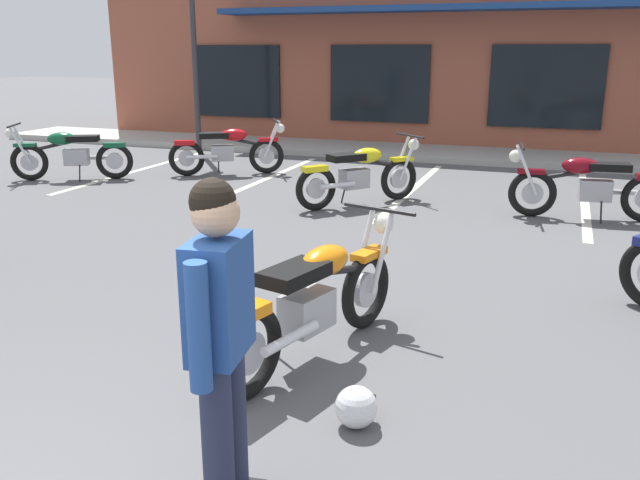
{
  "coord_description": "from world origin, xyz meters",
  "views": [
    {
      "loc": [
        2.24,
        -1.45,
        2.21
      ],
      "look_at": [
        0.26,
        4.0,
        0.55
      ],
      "focal_mm": 37.53,
      "sensor_mm": 36.0,
      "label": 1
    }
  ],
  "objects": [
    {
      "name": "ground_plane",
      "position": [
        0.0,
        4.09,
        0.0
      ],
      "size": [
        80.0,
        80.0,
        0.0
      ],
      "primitive_type": "plane",
      "color": "#515154"
    },
    {
      "name": "sidewalk_kerb",
      "position": [
        0.0,
        12.74,
        0.07
      ],
      "size": [
        22.0,
        1.8,
        0.14
      ],
      "primitive_type": "cube",
      "color": "#A8A59E",
      "rests_on": "ground_plane"
    },
    {
      "name": "brick_storefront_building",
      "position": [
        0.0,
        16.39,
        1.92
      ],
      "size": [
        17.97,
        6.5,
        3.83
      ],
      "color": "brown",
      "rests_on": "ground_plane"
    },
    {
      "name": "painted_stall_lines",
      "position": [
        0.0,
        9.14,
        0.0
      ],
      "size": [
        10.65,
        4.8,
        0.01
      ],
      "color": "silver",
      "rests_on": "ground_plane"
    },
    {
      "name": "motorcycle_foreground_classic",
      "position": [
        0.65,
        2.82,
        0.46
      ],
      "size": [
        0.9,
        2.06,
        0.98
      ],
      "color": "black",
      "rests_on": "ground_plane"
    },
    {
      "name": "motorcycle_black_cruiser",
      "position": [
        2.6,
        8.0,
        0.46
      ],
      "size": [
        2.11,
        0.7,
        0.98
      ],
      "color": "black",
      "rests_on": "ground_plane"
    },
    {
      "name": "motorcycle_silver_naked",
      "position": [
        -0.49,
        7.79,
        0.46
      ],
      "size": [
        1.55,
        1.74,
        0.98
      ],
      "color": "black",
      "rests_on": "ground_plane"
    },
    {
      "name": "motorcycle_blue_standard",
      "position": [
        -5.8,
        7.94,
        0.46
      ],
      "size": [
        1.95,
        1.2,
        0.98
      ],
      "color": "black",
      "rests_on": "ground_plane"
    },
    {
      "name": "motorcycle_green_cafe_racer",
      "position": [
        -3.45,
        9.33,
        0.46
      ],
      "size": [
        1.88,
        1.32,
        0.98
      ],
      "color": "black",
      "rests_on": "ground_plane"
    },
    {
      "name": "person_in_shorts_foreground",
      "position": [
        0.83,
        1.07,
        0.95
      ],
      "size": [
        0.31,
        0.61,
        1.68
      ],
      "color": "black",
      "rests_on": "ground_plane"
    },
    {
      "name": "helmet_on_pavement",
      "position": [
        1.21,
        2.01,
        0.13
      ],
      "size": [
        0.26,
        0.26,
        0.26
      ],
      "color": "silver",
      "rests_on": "ground_plane"
    },
    {
      "name": "parking_lot_lamp_post",
      "position": [
        -5.39,
        11.53,
        3.07
      ],
      "size": [
        0.24,
        0.76,
        4.7
      ],
      "color": "#2D2D33",
      "rests_on": "ground_plane"
    }
  ]
}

